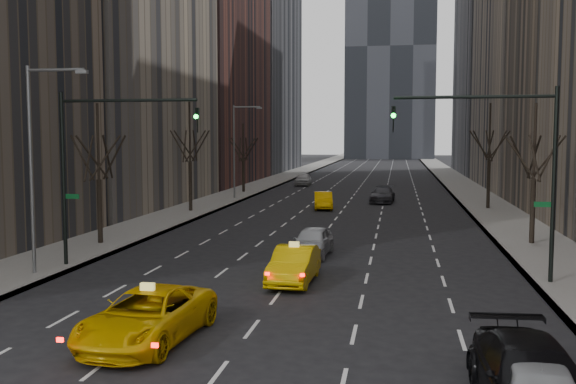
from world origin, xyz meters
The scene contains 20 objects.
ground centered at (0.00, 0.00, 0.00)m, with size 400.00×400.00×0.00m, color black.
sidewalk_left centered at (-12.25, 70.00, 0.07)m, with size 4.50×320.00×0.15m, color slate.
sidewalk_right centered at (12.25, 70.00, 0.07)m, with size 4.50×320.00×0.15m, color slate.
bld_left_far centered at (-21.50, 66.00, 22.00)m, with size 14.00×28.00×44.00m, color brown.
tree_lw_b centered at (-12.00, 18.00, 3.72)m, with size 3.36×3.50×7.82m.
tree_lw_c centered at (-12.00, 34.00, 4.04)m, with size 3.36×3.50×8.74m.
tree_lw_d centered at (-12.00, 52.00, 3.56)m, with size 3.36×3.50×7.36m.
tree_rw_b centered at (12.00, 22.00, 3.72)m, with size 3.36×3.50×7.82m.
tree_rw_c centered at (12.00, 40.00, 4.04)m, with size 3.36×3.50×8.74m.
traffic_mast_left centered at (-9.11, 12.00, 5.49)m, with size 6.69×0.39×8.00m.
traffic_mast_right centered at (9.11, 12.00, 5.49)m, with size 6.69×0.39×8.00m.
streetlight_near centered at (-10.84, 10.00, 5.62)m, with size 2.83×0.22×9.00m.
streetlight_far centered at (-10.84, 45.00, 5.62)m, with size 2.83×0.22×9.00m.
taxi_suv centered at (-2.79, 2.25, 0.78)m, with size 2.59×5.62×1.56m, color #E5B004.
taxi_sedan centered at (0.28, 10.68, 0.76)m, with size 1.60×4.59×1.51m, color #DAAE04.
silver_sedan_ahead centered at (0.24, 16.80, 0.74)m, with size 1.75×4.35×1.48m, color #A1A3A8.
parked_suv_black centered at (7.50, -1.10, 0.80)m, with size 2.23×5.49×1.59m, color black.
far_taxi centered at (-1.69, 38.29, 0.71)m, with size 1.51×4.32×1.42m, color #FFB305.
far_suv_grey centered at (3.14, 44.43, 0.73)m, with size 2.04×5.01×1.45m, color #313035.
far_car_white centered at (-7.20, 63.77, 0.79)m, with size 1.86×4.62×1.58m, color #BCBCBC.
Camera 1 is at (4.53, -15.51, 6.13)m, focal length 40.00 mm.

